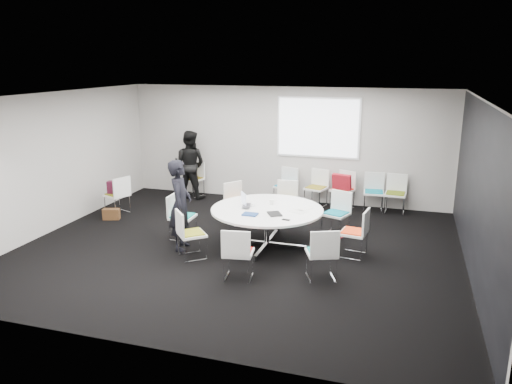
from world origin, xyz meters
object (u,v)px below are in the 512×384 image
(chair_ring_f, at_px, (191,243))
(chair_spare_left, at_px, (118,202))
(chair_back_b, at_px, (316,195))
(person_main, at_px, (180,205))
(chair_ring_e, at_px, (182,225))
(laptop, at_px, (249,206))
(chair_back_a, at_px, (286,193))
(brown_bag, at_px, (111,214))
(chair_back_e, at_px, (395,201))
(maroon_bag, at_px, (116,187))
(chair_ring_a, at_px, (354,242))
(conference_table, at_px, (267,219))
(chair_back_c, at_px, (342,197))
(chair_ring_b, at_px, (336,222))
(chair_ring_d, at_px, (238,211))
(chair_ring_g, at_px, (238,263))
(chair_ring_c, at_px, (286,209))
(chair_person_back, at_px, (193,185))
(cup, at_px, (271,202))
(person_back, at_px, (190,164))
(chair_ring_h, at_px, (321,263))
(chair_back_d, at_px, (373,199))

(chair_ring_f, bearing_deg, chair_spare_left, -166.40)
(chair_back_b, xyz_separation_m, person_main, (-1.88, -3.50, 0.57))
(chair_ring_e, bearing_deg, chair_ring_f, 32.96)
(person_main, relative_size, laptop, 4.66)
(chair_back_a, bearing_deg, brown_bag, 51.19)
(chair_back_e, height_order, maroon_bag, chair_back_e)
(chair_ring_a, distance_m, chair_ring_e, 3.33)
(conference_table, height_order, chair_back_c, chair_back_c)
(person_main, distance_m, maroon_bag, 2.82)
(person_main, xyz_separation_m, brown_bag, (-2.24, 1.14, -0.72))
(chair_ring_b, xyz_separation_m, chair_ring_d, (-2.12, 0.13, 0.00))
(chair_ring_g, bearing_deg, chair_ring_d, 100.75)
(chair_ring_b, height_order, chair_ring_c, same)
(chair_back_b, relative_size, chair_back_e, 1.00)
(laptop, bearing_deg, chair_person_back, 28.57)
(chair_ring_g, relative_size, brown_bag, 2.44)
(chair_back_c, distance_m, chair_person_back, 3.84)
(chair_spare_left, distance_m, chair_person_back, 2.19)
(chair_ring_b, distance_m, brown_bag, 4.91)
(laptop, bearing_deg, cup, -62.79)
(chair_ring_b, xyz_separation_m, brown_bag, (-4.89, -0.44, -0.16))
(chair_person_back, height_order, person_back, person_back)
(chair_ring_h, xyz_separation_m, laptop, (-1.60, 1.21, 0.47))
(chair_ring_a, height_order, chair_back_b, same)
(chair_back_a, relative_size, chair_spare_left, 1.00)
(chair_ring_h, height_order, chair_back_b, same)
(chair_ring_h, relative_size, brown_bag, 2.44)
(chair_ring_f, height_order, chair_back_c, same)
(chair_back_d, bearing_deg, chair_person_back, -4.90)
(conference_table, bearing_deg, laptop, 178.22)
(chair_ring_d, distance_m, chair_back_c, 2.68)
(brown_bag, bearing_deg, chair_spare_left, 101.03)
(chair_back_e, height_order, chair_spare_left, same)
(chair_ring_g, distance_m, chair_spare_left, 4.53)
(chair_back_c, relative_size, person_main, 0.52)
(chair_ring_d, distance_m, cup, 1.35)
(chair_ring_a, height_order, chair_back_c, same)
(chair_ring_a, bearing_deg, cup, 85.54)
(person_main, bearing_deg, laptop, -75.71)
(chair_ring_g, relative_size, chair_spare_left, 1.00)
(chair_ring_e, distance_m, chair_person_back, 3.19)
(chair_back_c, distance_m, brown_bag, 5.31)
(chair_ring_a, relative_size, cup, 9.78)
(chair_back_a, bearing_deg, person_back, 19.65)
(chair_back_d, bearing_deg, chair_ring_f, 48.56)
(chair_ring_a, distance_m, chair_ring_b, 1.12)
(chair_person_back, bearing_deg, laptop, 148.58)
(chair_spare_left, xyz_separation_m, cup, (3.80, -0.64, 0.50))
(chair_back_a, bearing_deg, chair_ring_e, 82.03)
(chair_back_e, height_order, person_back, person_back)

